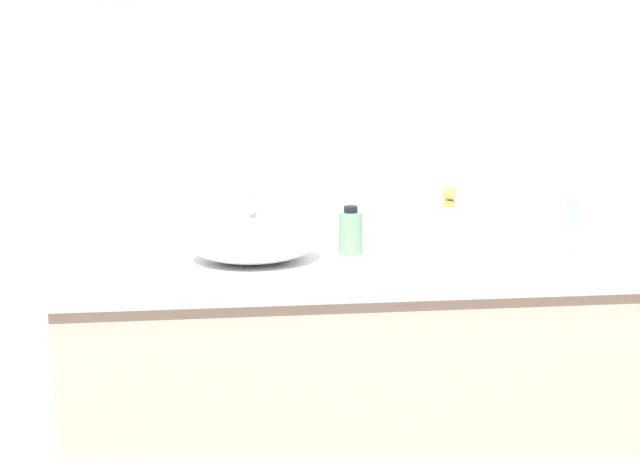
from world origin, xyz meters
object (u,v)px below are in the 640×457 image
Objects in this scene: candle_jar at (513,243)px; soap_dispenser at (448,224)px; tissue_box at (593,223)px; sink_basin at (253,241)px; lotion_bottle at (350,232)px.

soap_dispenser is at bearing 173.09° from candle_jar.
tissue_box reaches higher than candle_jar.
tissue_box is at bearing -12.26° from candle_jar.
soap_dispenser is 0.98× the size of tissue_box.
soap_dispenser is 3.86× the size of candle_jar.
soap_dispenser reaches higher than sink_basin.
candle_jar is (0.70, 0.05, -0.04)m from sink_basin.
soap_dispenser is at bearing 170.20° from tissue_box.
lotion_bottle is 0.72× the size of tissue_box.
candle_jar is at bearing 167.74° from tissue_box.
sink_basin is 1.87× the size of tissue_box.
sink_basin is 2.59× the size of lotion_bottle.
lotion_bottle reaches higher than candle_jar.
lotion_bottle is (-0.27, -0.02, -0.01)m from soap_dispenser.
tissue_box reaches higher than sink_basin.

